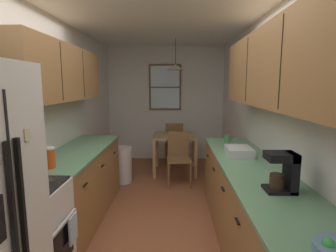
% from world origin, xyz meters
% --- Properties ---
extents(ground_plane, '(12.00, 12.00, 0.00)m').
position_xyz_m(ground_plane, '(0.00, 1.00, 0.00)').
color(ground_plane, brown).
extents(wall_left, '(0.10, 9.00, 2.55)m').
position_xyz_m(wall_left, '(-1.35, 1.00, 1.27)').
color(wall_left, silver).
rests_on(wall_left, ground).
extents(wall_right, '(0.10, 9.00, 2.55)m').
position_xyz_m(wall_right, '(1.35, 1.00, 1.27)').
color(wall_right, silver).
rests_on(wall_right, ground).
extents(wall_back, '(4.40, 0.10, 2.55)m').
position_xyz_m(wall_back, '(0.00, 3.65, 1.27)').
color(wall_back, silver).
rests_on(wall_back, ground).
extents(ceiling_slab, '(4.40, 9.00, 0.08)m').
position_xyz_m(ceiling_slab, '(0.00, 1.00, 2.59)').
color(ceiling_slab, white).
extents(stove_range, '(0.66, 0.61, 1.10)m').
position_xyz_m(stove_range, '(-0.99, -0.56, 0.47)').
color(stove_range, white).
rests_on(stove_range, ground).
extents(counter_left, '(0.64, 1.98, 0.90)m').
position_xyz_m(counter_left, '(-1.00, 0.74, 0.45)').
color(counter_left, olive).
rests_on(counter_left, ground).
extents(upper_cabinets_left, '(0.33, 2.06, 0.66)m').
position_xyz_m(upper_cabinets_left, '(-1.14, 0.69, 1.84)').
color(upper_cabinets_left, olive).
extents(counter_right, '(0.64, 3.14, 0.90)m').
position_xyz_m(counter_right, '(1.00, 0.01, 0.45)').
color(counter_right, olive).
rests_on(counter_right, ground).
extents(upper_cabinets_right, '(0.33, 2.82, 0.73)m').
position_xyz_m(upper_cabinets_right, '(1.14, -0.04, 1.86)').
color(upper_cabinets_right, olive).
extents(dining_table, '(0.81, 0.80, 0.75)m').
position_xyz_m(dining_table, '(0.22, 2.61, 0.62)').
color(dining_table, '#A87F51').
rests_on(dining_table, ground).
extents(dining_chair_near, '(0.43, 0.43, 0.90)m').
position_xyz_m(dining_chair_near, '(0.28, 2.00, 0.50)').
color(dining_chair_near, brown).
rests_on(dining_chair_near, ground).
extents(dining_chair_far, '(0.41, 0.41, 0.90)m').
position_xyz_m(dining_chair_far, '(0.21, 3.21, 0.50)').
color(dining_chair_far, brown).
rests_on(dining_chair_far, ground).
extents(pendant_light, '(0.34, 0.34, 0.57)m').
position_xyz_m(pendant_light, '(0.22, 2.61, 2.03)').
color(pendant_light, black).
extents(back_window, '(0.72, 0.05, 1.02)m').
position_xyz_m(back_window, '(-0.01, 3.58, 1.66)').
color(back_window, brown).
extents(trash_bin, '(0.32, 0.32, 0.63)m').
position_xyz_m(trash_bin, '(-0.70, 2.04, 0.32)').
color(trash_bin, silver).
rests_on(trash_bin, ground).
extents(storage_canister, '(0.11, 0.11, 0.21)m').
position_xyz_m(storage_canister, '(-1.00, -0.00, 1.00)').
color(storage_canister, '#D84C19').
rests_on(storage_canister, counter_left).
extents(dish_towel, '(0.02, 0.16, 0.24)m').
position_xyz_m(dish_towel, '(-0.64, -0.40, 0.50)').
color(dish_towel, silver).
extents(coffee_maker, '(0.22, 0.18, 0.30)m').
position_xyz_m(coffee_maker, '(1.05, -0.52, 1.06)').
color(coffee_maker, black).
rests_on(coffee_maker, counter_right).
extents(mug_by_coffeemaker, '(0.12, 0.08, 0.11)m').
position_xyz_m(mug_by_coffeemaker, '(0.96, 1.25, 0.95)').
color(mug_by_coffeemaker, '#3F7F4C').
rests_on(mug_by_coffeemaker, counter_right).
extents(dish_rack, '(0.28, 0.34, 0.10)m').
position_xyz_m(dish_rack, '(0.95, 0.51, 0.95)').
color(dish_rack, silver).
rests_on(dish_rack, counter_right).
extents(table_serving_bowl, '(0.19, 0.19, 0.06)m').
position_xyz_m(table_serving_bowl, '(0.18, 2.60, 0.78)').
color(table_serving_bowl, '#E0D14C').
rests_on(table_serving_bowl, dining_table).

